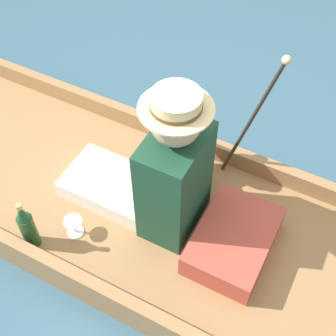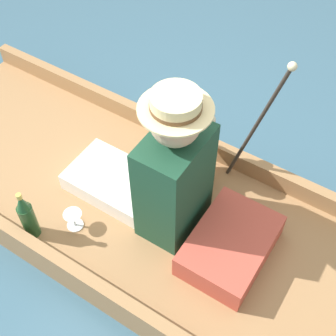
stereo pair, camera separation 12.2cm
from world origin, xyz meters
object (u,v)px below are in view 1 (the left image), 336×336
(seated_person, at_px, (160,174))
(walking_cane, at_px, (256,112))
(wine_glass, at_px, (74,224))
(teddy_bear, at_px, (197,150))
(champagne_bottle, at_px, (27,226))

(seated_person, bearing_deg, walking_cane, -23.85)
(seated_person, bearing_deg, wine_glass, 143.81)
(teddy_bear, xyz_separation_m, walking_cane, (0.11, -0.26, 0.31))
(walking_cane, distance_m, champagne_bottle, 1.28)
(seated_person, distance_m, walking_cane, 0.57)
(seated_person, xyz_separation_m, walking_cane, (0.44, -0.31, 0.18))
(teddy_bear, bearing_deg, seated_person, 172.32)
(wine_glass, height_order, champagne_bottle, champagne_bottle)
(wine_glass, bearing_deg, seated_person, -46.82)
(wine_glass, relative_size, champagne_bottle, 0.32)
(seated_person, distance_m, champagne_bottle, 0.72)
(seated_person, height_order, wine_glass, seated_person)
(wine_glass, distance_m, walking_cane, 1.10)
(seated_person, xyz_separation_m, teddy_bear, (0.34, -0.05, -0.13))
(wine_glass, height_order, walking_cane, walking_cane)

